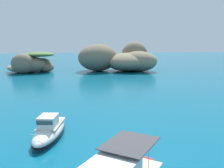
{
  "coord_description": "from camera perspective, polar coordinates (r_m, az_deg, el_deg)",
  "views": [
    {
      "loc": [
        -6.24,
        -8.11,
        8.45
      ],
      "look_at": [
        -0.72,
        24.09,
        2.97
      ],
      "focal_mm": 39.65,
      "sensor_mm": 36.0,
      "label": 1
    }
  ],
  "objects": [
    {
      "name": "islet_small",
      "position": [
        75.0,
        -18.07,
        4.33
      ],
      "size": [
        13.66,
        12.53,
        5.79
      ],
      "color": "#756651",
      "rests_on": "ground"
    },
    {
      "name": "motorboat_white",
      "position": [
        23.28,
        -14.21,
        -10.2
      ],
      "size": [
        3.6,
        7.46,
        2.12
      ],
      "color": "white",
      "rests_on": "ground"
    },
    {
      "name": "islet_large",
      "position": [
        75.79,
        2.11,
        5.77
      ],
      "size": [
        27.4,
        19.59,
        8.76
      ],
      "color": "#756651",
      "rests_on": "ground"
    }
  ]
}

